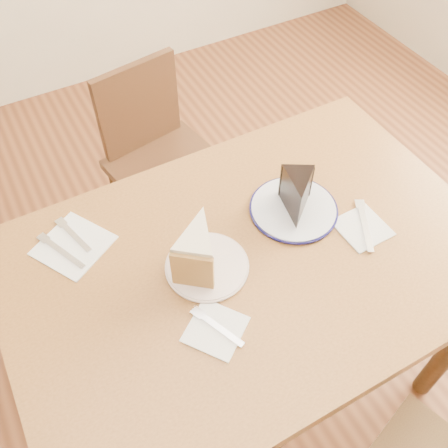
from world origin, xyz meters
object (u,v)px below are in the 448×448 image
at_px(plate_navy, 293,209).
at_px(plate_cream, 207,266).
at_px(carrot_cake, 199,246).
at_px(chocolate_cake, 297,198).
at_px(table, 250,278).
at_px(chair_far, 162,159).

bearing_deg(plate_navy, plate_cream, -169.62).
distance_m(carrot_cake, chocolate_cake, 0.29).
xyz_separation_m(table, plate_navy, (0.17, 0.07, 0.10)).
height_order(chair_far, chocolate_cake, chocolate_cake).
relative_size(table, chocolate_cake, 10.45).
distance_m(plate_navy, chocolate_cake, 0.06).
relative_size(chair_far, plate_navy, 3.51).
relative_size(plate_navy, chocolate_cake, 1.94).
xyz_separation_m(table, chair_far, (0.06, 0.74, -0.22)).
relative_size(table, plate_navy, 5.40).
height_order(plate_navy, chocolate_cake, chocolate_cake).
xyz_separation_m(carrot_cake, chocolate_cake, (0.29, 0.02, -0.00)).
xyz_separation_m(chair_far, chocolate_cake, (0.11, -0.68, 0.38)).
bearing_deg(chair_far, chocolate_cake, 89.57).
bearing_deg(carrot_cake, chocolate_cake, 41.85).
bearing_deg(plate_cream, carrot_cake, 111.02).
bearing_deg(chocolate_cake, carrot_cake, 33.89).
bearing_deg(plate_cream, plate_navy, 10.38).
relative_size(plate_cream, chocolate_cake, 1.68).
distance_m(chair_far, plate_navy, 0.75).
xyz_separation_m(chair_far, carrot_cake, (-0.18, -0.70, 0.38)).
bearing_deg(table, plate_navy, 23.48).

